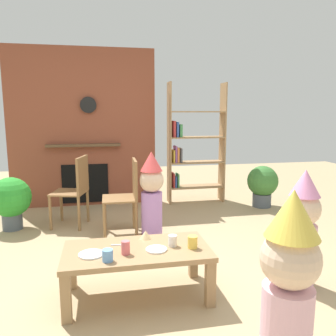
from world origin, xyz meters
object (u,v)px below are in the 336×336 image
potted_plant_short (11,199)px  child_with_cone_hat (288,288)px  paper_cup_near_right (108,255)px  dining_chair_left (76,187)px  paper_plate_front (91,254)px  paper_cup_near_left (173,241)px  birthday_cake_slice (146,235)px  paper_cup_center (193,242)px  potted_plant_tall (262,184)px  coffee_table (137,256)px  child_by_the_chairs (152,193)px  paper_cup_far_left (126,248)px  child_in_pink (302,225)px  bookshelf (191,148)px  paper_plate_rear (156,249)px  dining_chair_middle (127,192)px

potted_plant_short → child_with_cone_hat: bearing=-55.3°
paper_cup_near_right → dining_chair_left: bearing=99.9°
paper_plate_front → paper_cup_near_left: bearing=4.5°
birthday_cake_slice → child_with_cone_hat: (0.56, -1.25, 0.14)m
paper_cup_near_left → child_with_cone_hat: size_ratio=0.08×
paper_cup_center → potted_plant_tall: (1.74, 2.28, -0.09)m
coffee_table → potted_plant_tall: size_ratio=1.78×
child_by_the_chairs → paper_cup_near_left: bearing=12.7°
birthday_cake_slice → potted_plant_tall: 2.89m
potted_plant_tall → paper_cup_far_left: bearing=-134.5°
paper_cup_far_left → potted_plant_tall: 3.22m
paper_cup_far_left → child_with_cone_hat: (0.75, -0.97, 0.12)m
potted_plant_short → paper_plate_front: bearing=-62.0°
child_in_pink → potted_plant_short: child_in_pink is taller
potted_plant_tall → child_in_pink: bearing=-109.3°
child_with_cone_hat → child_in_pink: size_ratio=1.09×
paper_cup_near_right → potted_plant_tall: 3.38m
coffee_table → dining_chair_left: bearing=107.6°
birthday_cake_slice → dining_chair_left: dining_chair_left is taller
child_with_cone_hat → potted_plant_tall: bearing=-56.6°
child_by_the_chairs → bookshelf: bearing=162.9°
child_by_the_chairs → potted_plant_short: (-1.67, 0.61, -0.15)m
paper_cup_near_right → child_by_the_chairs: (0.53, 1.43, 0.09)m
child_with_cone_hat → bookshelf: bearing=-39.5°
paper_plate_rear → birthday_cake_slice: 0.25m
potted_plant_tall → child_with_cone_hat: bearing=-114.7°
bookshelf → paper_plate_front: (-1.51, -2.75, -0.48)m
paper_cup_near_left → child_with_cone_hat: child_with_cone_hat is taller
paper_plate_rear → birthday_cake_slice: birthday_cake_slice is taller
dining_chair_middle → bookshelf: bearing=-130.3°
child_in_pink → dining_chair_middle: (-1.32, 1.51, -0.02)m
child_in_pink → potted_plant_short: size_ratio=1.51×
paper_cup_near_left → birthday_cake_slice: (-0.19, 0.19, -0.01)m
bookshelf → child_with_cone_hat: (-0.50, -3.76, -0.31)m
bookshelf → paper_cup_center: 2.90m
potted_plant_tall → dining_chair_left: bearing=-172.2°
paper_cup_far_left → dining_chair_middle: size_ratio=0.11×
paper_plate_rear → child_with_cone_hat: child_with_cone_hat is taller
paper_cup_center → child_in_pink: size_ratio=0.10×
potted_plant_short → potted_plant_tall: bearing=5.6°
bookshelf → paper_plate_rear: bearing=-110.2°
potted_plant_short → paper_cup_near_right: bearing=-60.9°
paper_cup_near_left → paper_cup_center: 0.16m
birthday_cake_slice → potted_plant_tall: bearing=44.3°
paper_plate_front → paper_plate_rear: (0.49, -0.01, 0.00)m
paper_cup_near_right → paper_cup_far_left: 0.17m
coffee_table → paper_cup_center: paper_cup_center is taller
paper_cup_near_left → child_by_the_chairs: child_by_the_chairs is taller
paper_plate_front → paper_plate_rear: bearing=-0.7°
bookshelf → paper_cup_center: (-0.73, -2.77, -0.44)m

